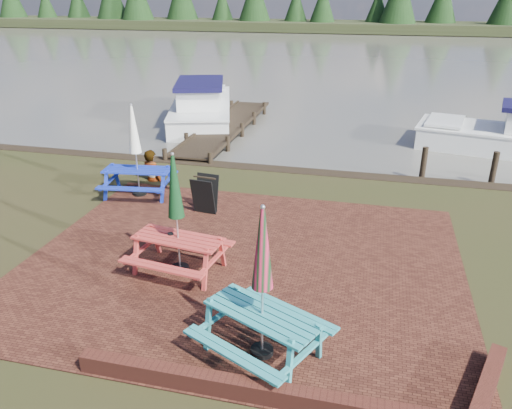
{
  "coord_description": "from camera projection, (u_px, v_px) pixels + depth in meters",
  "views": [
    {
      "loc": [
        2.43,
        -7.78,
        5.3
      ],
      "look_at": [
        0.09,
        1.85,
        1.0
      ],
      "focal_mm": 35.0,
      "sensor_mm": 36.0,
      "label": 1
    }
  ],
  "objects": [
    {
      "name": "chalkboard",
      "position": [
        205.0,
        194.0,
        12.64
      ],
      "size": [
        0.62,
        0.63,
        0.97
      ],
      "rotation": [
        0.0,
        0.0,
        -0.11
      ],
      "color": "black",
      "rests_on": "ground"
    },
    {
      "name": "boat_jetty",
      "position": [
        202.0,
        108.0,
        22.11
      ],
      "size": [
        4.41,
        7.6,
        2.09
      ],
      "rotation": [
        0.0,
        0.0,
        0.29
      ],
      "color": "silver",
      "rests_on": "ground"
    },
    {
      "name": "paving",
      "position": [
        242.0,
        263.0,
        10.45
      ],
      "size": [
        9.0,
        7.5,
        0.02
      ],
      "primitive_type": "cube",
      "color": "#341710",
      "rests_on": "ground"
    },
    {
      "name": "brick_wall",
      "position": [
        327.0,
        394.0,
        6.89
      ],
      "size": [
        6.21,
        1.79,
        0.3
      ],
      "color": "#4C1E16",
      "rests_on": "ground"
    },
    {
      "name": "person",
      "position": [
        150.0,
        150.0,
        14.64
      ],
      "size": [
        0.79,
        0.65,
        1.86
      ],
      "primitive_type": "imported",
      "rotation": [
        0.0,
        0.0,
        2.79
      ],
      "color": "gray",
      "rests_on": "ground"
    },
    {
      "name": "ground",
      "position": [
        229.0,
        289.0,
        9.57
      ],
      "size": [
        120.0,
        120.0,
        0.0
      ],
      "primitive_type": "plane",
      "color": "black",
      "rests_on": "ground"
    },
    {
      "name": "jetty",
      "position": [
        225.0,
        127.0,
        20.33
      ],
      "size": [
        1.76,
        9.08,
        1.0
      ],
      "color": "black",
      "rests_on": "ground"
    },
    {
      "name": "far_treeline",
      "position": [
        368.0,
        5.0,
        67.09
      ],
      "size": [
        120.0,
        10.0,
        8.1
      ],
      "color": "black",
      "rests_on": "ground"
    },
    {
      "name": "picnic_table_blue",
      "position": [
        137.0,
        165.0,
        13.56
      ],
      "size": [
        2.01,
        1.84,
        2.53
      ],
      "rotation": [
        0.0,
        0.0,
        0.13
      ],
      "color": "#152BA3",
      "rests_on": "ground"
    },
    {
      "name": "picnic_table_teal",
      "position": [
        262.0,
        307.0,
        7.52
      ],
      "size": [
        2.35,
        2.25,
        2.53
      ],
      "rotation": [
        0.0,
        0.0,
        -0.45
      ],
      "color": "teal",
      "rests_on": "ground"
    },
    {
      "name": "picnic_table_red",
      "position": [
        178.0,
        232.0,
        9.84
      ],
      "size": [
        2.0,
        1.83,
        2.49
      ],
      "rotation": [
        0.0,
        0.0,
        -0.14
      ],
      "color": "#B7352E",
      "rests_on": "ground"
    },
    {
      "name": "water",
      "position": [
        352.0,
        56.0,
        42.55
      ],
      "size": [
        120.0,
        60.0,
        0.02
      ],
      "primitive_type": "cube",
      "color": "#4D4B42",
      "rests_on": "ground"
    }
  ]
}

